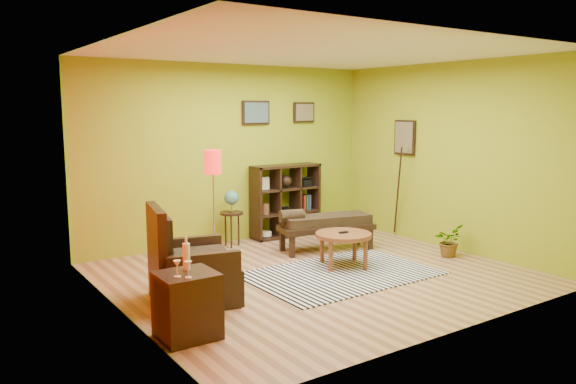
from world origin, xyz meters
TOP-DOWN VIEW (x-y plane):
  - ground at (0.00, 0.00)m, footprint 5.00×5.00m
  - room_shell at (-0.09, 0.01)m, footprint 5.04×4.54m
  - zebra_rug at (0.27, -0.18)m, footprint 2.38×1.59m
  - coffee_table at (0.52, 0.08)m, footprint 0.75×0.75m
  - armchair at (-1.77, -0.02)m, footprint 1.06×1.05m
  - side_cabinet at (-2.20, -0.94)m, footprint 0.53×0.48m
  - floor_lamp at (-0.88, 1.11)m, footprint 0.24×0.24m
  - globe_table at (-0.18, 1.92)m, footprint 0.36×0.36m
  - cube_shelf at (0.91, 2.03)m, footprint 1.20×0.35m
  - bench at (0.83, 0.91)m, footprint 1.50×0.82m
  - potted_plant at (2.12, -0.36)m, footprint 0.56×0.59m

SIDE VIEW (x-z plane):
  - ground at x=0.00m, z-range 0.00..0.00m
  - zebra_rug at x=0.27m, z-range 0.00..0.01m
  - potted_plant at x=2.12m, z-range 0.00..0.36m
  - side_cabinet at x=-2.20m, z-range -0.15..0.78m
  - armchair at x=-1.77m, z-range -0.21..0.87m
  - coffee_table at x=0.52m, z-range 0.16..0.64m
  - bench at x=0.83m, z-range 0.09..0.75m
  - cube_shelf at x=0.91m, z-range 0.00..1.20m
  - globe_table at x=-0.18m, z-range 0.23..1.10m
  - floor_lamp at x=-0.88m, z-range 0.49..2.06m
  - room_shell at x=-0.09m, z-range 0.39..3.21m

